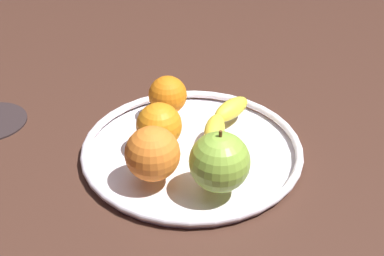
{
  "coord_description": "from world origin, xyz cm",
  "views": [
    {
      "loc": [
        67.27,
        1.41,
        50.01
      ],
      "look_at": [
        0.0,
        0.0,
        4.8
      ],
      "focal_mm": 52.17,
      "sensor_mm": 36.0,
      "label": 1
    }
  ],
  "objects": [
    {
      "name": "ground_plane",
      "position": [
        0.0,
        0.0,
        -2.0
      ],
      "size": [
        131.92,
        131.92,
        4.0
      ],
      "primitive_type": "cube",
      "color": "#42281E"
    },
    {
      "name": "fruit_bowl",
      "position": [
        0.0,
        0.0,
        0.92
      ],
      "size": [
        32.99,
        32.99,
        1.8
      ],
      "color": "white",
      "rests_on": "ground_plane"
    },
    {
      "name": "banana",
      "position": [
        -1.19,
        4.57,
        3.3
      ],
      "size": [
        20.75,
        8.35,
        3.0
      ],
      "rotation": [
        0.0,
        0.0,
        -0.15
      ],
      "color": "yellow",
      "rests_on": "fruit_bowl"
    },
    {
      "name": "orange_back_left",
      "position": [
        -0.07,
        -4.79,
        5.18
      ],
      "size": [
        6.76,
        6.76,
        6.76
      ],
      "primitive_type": "sphere",
      "color": "orange",
      "rests_on": "fruit_bowl"
    },
    {
      "name": "orange_front_right",
      "position": [
        -9.21,
        -4.07,
        4.89
      ],
      "size": [
        6.18,
        6.18,
        6.18
      ],
      "primitive_type": "sphere",
      "color": "orange",
      "rests_on": "fruit_bowl"
    },
    {
      "name": "apple",
      "position": [
        9.45,
        3.8,
        5.87
      ],
      "size": [
        8.14,
        8.14,
        8.94
      ],
      "color": "#8CBA3E",
      "rests_on": "fruit_bowl"
    },
    {
      "name": "orange_back_right",
      "position": [
        7.42,
        -5.14,
        5.57
      ],
      "size": [
        7.55,
        7.55,
        7.55
      ],
      "primitive_type": "sphere",
      "color": "orange",
      "rests_on": "fruit_bowl"
    }
  ]
}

